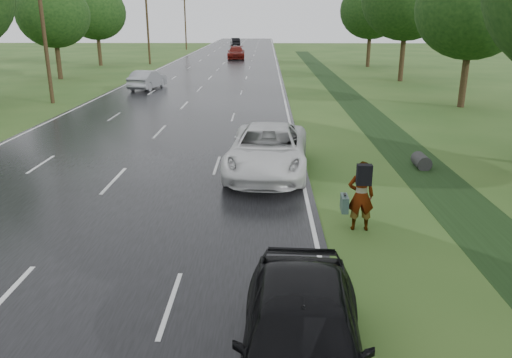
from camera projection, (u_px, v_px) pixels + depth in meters
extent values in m
plane|color=#2B4F1C|center=(1.00, 304.00, 10.22)|extent=(220.00, 220.00, 0.00)
cube|color=black|center=(215.00, 72.00, 53.01)|extent=(14.00, 180.00, 0.04)
cube|color=silver|center=(279.00, 72.00, 52.87)|extent=(0.12, 180.00, 0.01)
cube|color=silver|center=(152.00, 72.00, 53.13)|extent=(0.12, 180.00, 0.01)
cube|color=silver|center=(215.00, 72.00, 53.00)|extent=(0.12, 180.00, 0.01)
cube|color=black|center=(370.00, 118.00, 29.02)|extent=(2.20, 120.00, 0.01)
cylinder|color=#2D2D2D|center=(421.00, 161.00, 19.43)|extent=(0.56, 1.00, 0.56)
cylinder|color=#322314|center=(43.00, 27.00, 32.63)|extent=(0.26, 0.26, 10.00)
cylinder|color=#322314|center=(147.00, 23.00, 61.16)|extent=(0.26, 0.26, 10.00)
cylinder|color=#322314|center=(185.00, 21.00, 89.69)|extent=(0.26, 0.26, 10.00)
cube|color=#322314|center=(184.00, 0.00, 88.58)|extent=(1.20, 0.10, 0.10)
cylinder|color=#322314|center=(464.00, 80.00, 32.16)|extent=(0.44, 0.44, 3.52)
ellipsoid|color=black|center=(473.00, 8.00, 30.80)|extent=(7.00, 7.00, 6.30)
cylinder|color=#322314|center=(402.00, 58.00, 45.38)|extent=(0.44, 0.44, 4.16)
cylinder|color=#322314|center=(369.00, 51.00, 58.77)|extent=(0.44, 0.44, 3.68)
ellipsoid|color=black|center=(371.00, 10.00, 57.37)|extent=(7.20, 7.20, 6.48)
cylinder|color=#322314|center=(59.00, 61.00, 47.06)|extent=(0.44, 0.44, 3.36)
ellipsoid|color=black|center=(53.00, 15.00, 45.78)|extent=(6.60, 6.60, 5.94)
cylinder|color=#322314|center=(99.00, 51.00, 60.36)|extent=(0.44, 0.44, 3.52)
ellipsoid|color=black|center=(96.00, 13.00, 59.01)|extent=(7.00, 7.00, 6.30)
imported|color=#A5998C|center=(361.00, 196.00, 13.52)|extent=(0.73, 0.49, 1.96)
cube|color=black|center=(364.00, 175.00, 13.03)|extent=(0.40, 0.25, 0.55)
cube|color=#354D47|center=(344.00, 203.00, 13.72)|extent=(0.20, 0.55, 0.44)
cube|color=black|center=(345.00, 194.00, 13.64)|extent=(0.06, 0.18, 0.04)
imported|color=white|center=(268.00, 150.00, 18.54)|extent=(3.30, 6.39, 1.72)
imported|color=black|center=(302.00, 338.00, 7.67)|extent=(2.31, 5.11, 1.70)
imported|color=gray|center=(148.00, 80.00, 40.37)|extent=(2.37, 4.80, 1.51)
imported|color=maroon|center=(236.00, 53.00, 69.94)|extent=(2.56, 5.88, 1.68)
imported|color=black|center=(235.00, 42.00, 102.82)|extent=(2.40, 4.96, 1.57)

